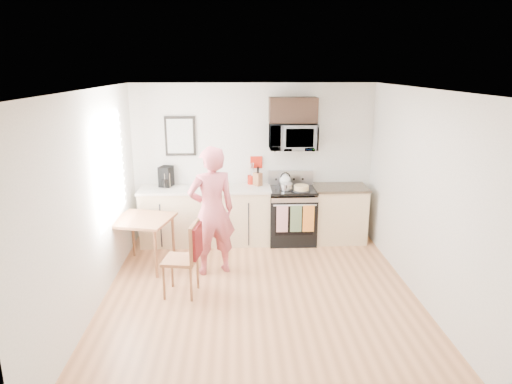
{
  "coord_description": "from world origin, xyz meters",
  "views": [
    {
      "loc": [
        -0.29,
        -5.21,
        2.85
      ],
      "look_at": [
        -0.01,
        1.0,
        1.14
      ],
      "focal_mm": 32.0,
      "sensor_mm": 36.0,
      "label": 1
    }
  ],
  "objects_px": {
    "microwave": "(293,137)",
    "range": "(292,216)",
    "cake": "(301,188)",
    "chair": "(191,249)",
    "dining_table": "(143,224)",
    "person": "(212,211)"
  },
  "relations": [
    {
      "from": "chair",
      "to": "cake",
      "type": "distance_m",
      "value": 2.32
    },
    {
      "from": "microwave",
      "to": "chair",
      "type": "bearing_deg",
      "value": -128.19
    },
    {
      "from": "microwave",
      "to": "cake",
      "type": "height_order",
      "value": "microwave"
    },
    {
      "from": "chair",
      "to": "dining_table",
      "type": "bearing_deg",
      "value": 139.83
    },
    {
      "from": "person",
      "to": "cake",
      "type": "bearing_deg",
      "value": -164.13
    },
    {
      "from": "dining_table",
      "to": "microwave",
      "type": "bearing_deg",
      "value": 23.87
    },
    {
      "from": "range",
      "to": "chair",
      "type": "bearing_deg",
      "value": -129.77
    },
    {
      "from": "dining_table",
      "to": "chair",
      "type": "height_order",
      "value": "chair"
    },
    {
      "from": "microwave",
      "to": "dining_table",
      "type": "distance_m",
      "value": 2.73
    },
    {
      "from": "cake",
      "to": "microwave",
      "type": "bearing_deg",
      "value": 112.49
    },
    {
      "from": "range",
      "to": "dining_table",
      "type": "xyz_separation_m",
      "value": [
        -2.28,
        -0.9,
        0.22
      ]
    },
    {
      "from": "range",
      "to": "cake",
      "type": "relative_size",
      "value": 4.09
    },
    {
      "from": "range",
      "to": "person",
      "type": "bearing_deg",
      "value": -137.93
    },
    {
      "from": "range",
      "to": "microwave",
      "type": "bearing_deg",
      "value": 90.06
    },
    {
      "from": "person",
      "to": "dining_table",
      "type": "xyz_separation_m",
      "value": [
        -1.02,
        0.24,
        -0.26
      ]
    },
    {
      "from": "range",
      "to": "person",
      "type": "xyz_separation_m",
      "value": [
        -1.26,
        -1.14,
        0.48
      ]
    },
    {
      "from": "microwave",
      "to": "range",
      "type": "bearing_deg",
      "value": -89.94
    },
    {
      "from": "person",
      "to": "chair",
      "type": "distance_m",
      "value": 0.77
    },
    {
      "from": "microwave",
      "to": "cake",
      "type": "distance_m",
      "value": 0.85
    },
    {
      "from": "microwave",
      "to": "dining_table",
      "type": "relative_size",
      "value": 0.91
    },
    {
      "from": "range",
      "to": "cake",
      "type": "distance_m",
      "value": 0.58
    },
    {
      "from": "microwave",
      "to": "cake",
      "type": "xyz_separation_m",
      "value": [
        0.12,
        -0.29,
        -0.79
      ]
    }
  ]
}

